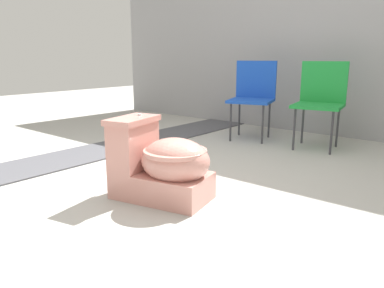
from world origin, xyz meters
TOP-DOWN VIEW (x-y plane):
  - ground_plane at (0.00, 0.00)m, footprint 14.00×14.00m
  - gravel_strip at (-1.10, 0.50)m, footprint 0.56×8.00m
  - building_wall at (0.50, 2.62)m, footprint 7.00×0.20m
  - toilet at (0.20, -0.09)m, footprint 0.70×0.50m
  - folding_chair_left at (-0.31, 1.86)m, footprint 0.55×0.55m
  - folding_chair_middle at (0.41, 1.91)m, footprint 0.51×0.51m

SIDE VIEW (x-z plane):
  - ground_plane at x=0.00m, z-range 0.00..0.00m
  - gravel_strip at x=-1.10m, z-range 0.00..0.01m
  - toilet at x=0.20m, z-range -0.04..0.48m
  - folding_chair_left at x=-0.31m, z-range 0.09..0.93m
  - folding_chair_middle at x=0.41m, z-range 0.09..0.93m
  - building_wall at x=0.50m, z-range 0.00..2.60m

